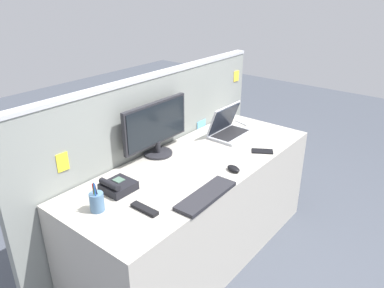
# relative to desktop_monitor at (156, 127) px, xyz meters

# --- Properties ---
(ground_plane) EXTENTS (10.00, 10.00, 0.00)m
(ground_plane) POSITION_rel_desktop_monitor_xyz_m (0.08, -0.30, -0.96)
(ground_plane) COLOR #424751
(desk) EXTENTS (1.90, 0.73, 0.75)m
(desk) POSITION_rel_desktop_monitor_xyz_m (0.08, -0.30, -0.58)
(desk) COLOR #ADA89E
(desk) RESTS_ON ground_plane
(cubicle_divider) EXTENTS (2.26, 0.08, 1.29)m
(cubicle_divider) POSITION_rel_desktop_monitor_xyz_m (0.08, 0.10, -0.31)
(cubicle_divider) COLOR gray
(cubicle_divider) RESTS_ON ground_plane
(desktop_monitor) EXTENTS (0.57, 0.20, 0.38)m
(desktop_monitor) POSITION_rel_desktop_monitor_xyz_m (0.00, 0.00, 0.00)
(desktop_monitor) COLOR #232328
(desktop_monitor) RESTS_ON desk
(laptop) EXTENTS (0.34, 0.24, 0.24)m
(laptop) POSITION_rel_desktop_monitor_xyz_m (0.59, -0.20, -0.14)
(laptop) COLOR #B2B5BC
(laptop) RESTS_ON desk
(desk_phone) EXTENTS (0.17, 0.16, 0.09)m
(desk_phone) POSITION_rel_desktop_monitor_xyz_m (-0.50, -0.16, -0.18)
(desk_phone) COLOR black
(desk_phone) RESTS_ON desk
(keyboard_main) EXTENTS (0.43, 0.15, 0.02)m
(keyboard_main) POSITION_rel_desktop_monitor_xyz_m (-0.23, -0.60, -0.19)
(keyboard_main) COLOR #232328
(keyboard_main) RESTS_ON desk
(computer_mouse_right_hand) EXTENTS (0.09, 0.11, 0.03)m
(computer_mouse_right_hand) POSITION_rel_desktop_monitor_xyz_m (0.12, -0.55, -0.19)
(computer_mouse_right_hand) COLOR black
(computer_mouse_right_hand) RESTS_ON desk
(pen_cup) EXTENTS (0.08, 0.08, 0.18)m
(pen_cup) POSITION_rel_desktop_monitor_xyz_m (-0.70, -0.23, -0.15)
(pen_cup) COLOR #4C7093
(pen_cup) RESTS_ON desk
(cell_phone_silver_slab) EXTENTS (0.11, 0.16, 0.01)m
(cell_phone_silver_slab) POSITION_rel_desktop_monitor_xyz_m (0.90, -0.15, -0.20)
(cell_phone_silver_slab) COLOR #B7BAC1
(cell_phone_silver_slab) RESTS_ON desk
(cell_phone_black_slab) EXTENTS (0.14, 0.16, 0.01)m
(cell_phone_black_slab) POSITION_rel_desktop_monitor_xyz_m (0.49, -0.56, -0.20)
(cell_phone_black_slab) COLOR black
(cell_phone_black_slab) RESTS_ON desk
(tv_remote) EXTENTS (0.05, 0.17, 0.02)m
(tv_remote) POSITION_rel_desktop_monitor_xyz_m (-0.54, -0.43, -0.20)
(tv_remote) COLOR black
(tv_remote) RESTS_ON desk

